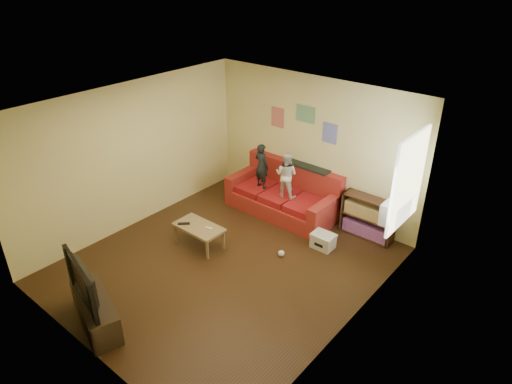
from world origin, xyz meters
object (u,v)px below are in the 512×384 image
Objects in this scene: child_b at (286,175)px; coffee_table at (199,229)px; bookshelf at (368,219)px; file_box at (323,241)px; tv_stand at (96,311)px; sofa at (285,196)px; child_a at (262,166)px; television at (89,280)px.

child_b reaches higher than coffee_table.
bookshelf reaches higher than file_box.
coffee_table is at bearing 115.92° from tv_stand.
file_box is (1.15, -0.43, -0.77)m from child_b.
child_a is at bearing -158.80° from sofa.
child_b is 2.27× the size of file_box.
child_b is at bearing 104.72° from tv_stand.
child_a is at bearing 166.19° from file_box.
coffee_table is at bearing 61.62° from child_b.
child_b is at bearing 72.36° from coffee_table.
child_b is (0.60, 0.00, -0.01)m from child_a.
sofa is 0.63m from child_b.
television is (-1.83, -4.44, 0.42)m from bookshelf.
coffee_table is 0.74× the size of tv_stand.
child_a is 1.03× the size of coffee_table.
sofa is at bearing 155.01° from file_box.
child_a is at bearing -169.51° from bookshelf.
tv_stand reaches higher than file_box.
bookshelf is (1.71, 0.22, 0.02)m from sofa.
sofa is 4.22m from tv_stand.
tv_stand is (-0.12, -4.22, -0.10)m from sofa.
bookshelf is 0.89× the size of television.
bookshelf is at bearing 7.49° from sofa.
bookshelf is 4.81m from tv_stand.
child_b is at bearing -175.19° from child_a.
file_box is at bearing -24.99° from sofa.
sofa reaches higher than file_box.
sofa reaches higher than tv_stand.
child_b is at bearing -49.90° from sofa.
tv_stand is at bearing -166.01° from television.
coffee_table reaches higher than file_box.
tv_stand is at bearing -82.64° from coffee_table.
child_a reaches higher than child_b.
television is at bearing -111.54° from file_box.
bookshelf is at bearing 81.59° from television.
child_b is (0.15, -0.18, 0.59)m from sofa.
coffee_table is 2.32m from television.
child_a reaches higher than sofa.
coffee_table is 2.23× the size of file_box.
child_b reaches higher than tv_stand.
child_a is 0.83× the size of television.
sofa reaches higher than coffee_table.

